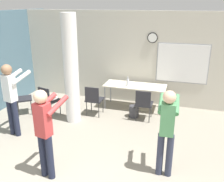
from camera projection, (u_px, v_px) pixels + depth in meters
name	position (u px, v px, depth m)	size (l,w,h in m)	color
wall_back	(130.00, 58.00, 7.66)	(8.00, 0.15, 2.80)	beige
support_pillar	(71.00, 70.00, 6.30)	(0.38, 0.38, 2.80)	white
folding_table	(135.00, 87.00, 7.32)	(1.80, 0.71, 0.72)	beige
bottle_on_table	(128.00, 82.00, 7.24)	(0.07, 0.07, 0.28)	silver
waste_bin	(134.00, 111.00, 6.91)	(0.26, 0.26, 0.33)	#38383D
chair_table_right	(144.00, 103.00, 6.60)	(0.44, 0.44, 0.87)	#232328
chair_table_left	(94.00, 98.00, 6.89)	(0.44, 0.44, 0.87)	#232328
chair_near_pillar	(48.00, 99.00, 6.84)	(0.54, 0.54, 0.87)	#232328
chair_by_left_wall	(21.00, 97.00, 6.99)	(0.62, 0.62, 0.87)	#232328
person_playing_front	(45.00, 128.00, 4.28)	(0.46, 0.69, 1.68)	#1E2338
person_watching_back	(11.00, 95.00, 5.72)	(0.48, 0.68, 1.74)	#1E2338
person_playing_side	(167.00, 127.00, 4.34)	(0.38, 0.65, 1.65)	#2D3347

